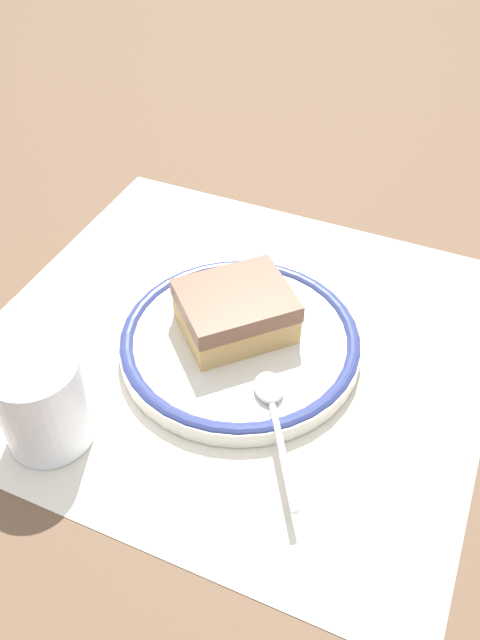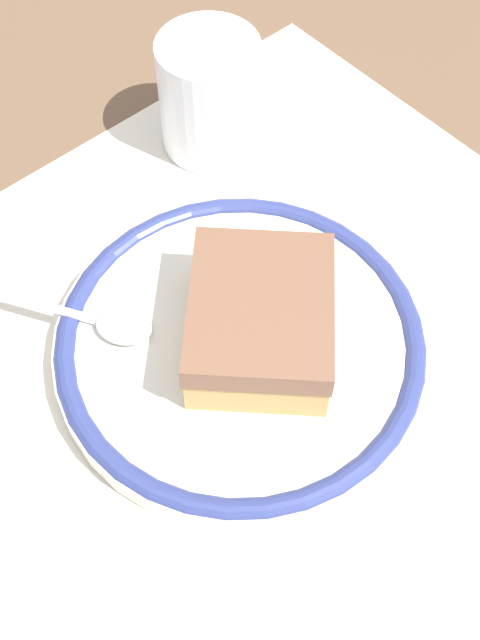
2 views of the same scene
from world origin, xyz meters
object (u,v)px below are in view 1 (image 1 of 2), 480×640
at_px(spoon, 272,405).
at_px(napkin, 423,299).
at_px(plate, 240,341).
at_px(cup, 44,406).
at_px(cake_slice, 237,310).

relative_size(spoon, napkin, 0.84).
height_order(plate, cup, cup).
relative_size(plate, cake_slice, 1.77).
distance_m(plate, napkin, 0.19).
distance_m(cup, napkin, 0.36).
bearing_deg(cake_slice, napkin, -49.97).
distance_m(spoon, cup, 0.17).
relative_size(cake_slice, napkin, 0.87).
xyz_separation_m(plate, cake_slice, (0.01, 0.01, 0.03)).
distance_m(plate, cake_slice, 0.03).
bearing_deg(spoon, plate, 41.38).
height_order(cake_slice, cup, cup).
height_order(spoon, cup, cup).
bearing_deg(cake_slice, plate, -145.48).
xyz_separation_m(plate, spoon, (-0.06, -0.05, 0.01)).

